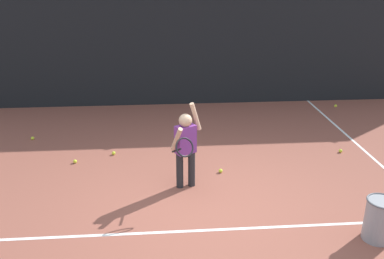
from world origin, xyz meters
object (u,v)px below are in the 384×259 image
(ball_hopper, at_px, (379,219))
(tennis_ball_6, at_px, (33,138))
(tennis_ball_5, at_px, (336,106))
(tennis_ball_2, at_px, (114,153))
(tennis_ball_4, at_px, (341,151))
(tennis_player, at_px, (186,144))
(tennis_ball_3, at_px, (221,171))
(tennis_ball_0, at_px, (75,161))

(ball_hopper, height_order, tennis_ball_6, ball_hopper)
(tennis_ball_5, xyz_separation_m, tennis_ball_6, (-6.90, -1.54, 0.00))
(tennis_ball_2, height_order, tennis_ball_4, same)
(tennis_ball_6, bearing_deg, ball_hopper, -34.67)
(tennis_ball_4, xyz_separation_m, tennis_ball_5, (1.00, 2.62, 0.00))
(tennis_player, bearing_deg, ball_hopper, -62.06)
(tennis_ball_3, distance_m, tennis_ball_5, 4.66)
(ball_hopper, xyz_separation_m, tennis_ball_5, (1.64, 5.19, -0.26))
(tennis_ball_4, height_order, tennis_ball_5, same)
(tennis_player, xyz_separation_m, tennis_ball_4, (2.96, 1.06, -0.69))
(ball_hopper, xyz_separation_m, tennis_ball_0, (-4.22, 2.50, -0.26))
(tennis_ball_3, bearing_deg, tennis_ball_0, 167.44)
(tennis_ball_5, bearing_deg, tennis_ball_3, -135.88)
(tennis_ball_5, bearing_deg, ball_hopper, -107.50)
(tennis_ball_6, bearing_deg, tennis_ball_0, -47.42)
(tennis_player, height_order, tennis_ball_0, tennis_player)
(tennis_ball_0, xyz_separation_m, tennis_ball_2, (0.64, 0.30, 0.00))
(tennis_player, xyz_separation_m, ball_hopper, (2.32, -1.51, -0.44))
(tennis_ball_0, bearing_deg, tennis_ball_6, 132.58)
(tennis_ball_4, xyz_separation_m, tennis_ball_6, (-5.91, 1.07, 0.00))
(ball_hopper, bearing_deg, tennis_player, 146.91)
(ball_hopper, xyz_separation_m, tennis_ball_3, (-1.71, 1.94, -0.26))
(ball_hopper, distance_m, tennis_ball_5, 5.45)
(ball_hopper, height_order, tennis_ball_5, ball_hopper)
(tennis_ball_4, distance_m, tennis_ball_5, 2.80)
(tennis_ball_6, bearing_deg, tennis_ball_3, -25.55)
(tennis_ball_0, height_order, tennis_ball_2, same)
(tennis_ball_5, distance_m, tennis_ball_6, 7.07)
(tennis_ball_0, relative_size, tennis_ball_5, 1.00)
(tennis_player, distance_m, tennis_ball_6, 3.70)
(tennis_ball_0, relative_size, tennis_ball_6, 1.00)
(ball_hopper, height_order, tennis_ball_2, ball_hopper)
(tennis_ball_0, bearing_deg, tennis_ball_2, 24.70)
(tennis_ball_2, bearing_deg, tennis_ball_0, -155.30)
(tennis_player, relative_size, tennis_ball_5, 20.46)
(tennis_ball_2, height_order, tennis_ball_5, same)
(tennis_player, xyz_separation_m, tennis_ball_3, (0.61, 0.43, -0.69))
(tennis_ball_0, distance_m, tennis_ball_6, 1.55)
(tennis_ball_5, bearing_deg, tennis_ball_6, -167.39)
(tennis_ball_0, height_order, tennis_ball_5, same)
(tennis_ball_2, relative_size, tennis_ball_3, 1.00)
(ball_hopper, relative_size, tennis_ball_2, 8.52)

